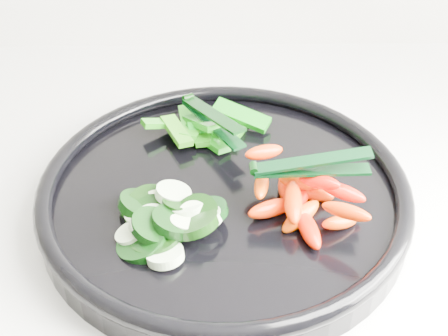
{
  "coord_description": "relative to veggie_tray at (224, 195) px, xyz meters",
  "views": [
    {
      "loc": [
        0.35,
        1.15,
        1.36
      ],
      "look_at": [
        0.36,
        1.63,
        0.99
      ],
      "focal_mm": 50.0,
      "sensor_mm": 36.0,
      "label": 1
    }
  ],
  "objects": [
    {
      "name": "carrot_pile",
      "position": [
        0.08,
        -0.02,
        0.02
      ],
      "size": [
        0.12,
        0.14,
        0.05
      ],
      "color": "#FF3E00",
      "rests_on": "veggie_tray"
    },
    {
      "name": "tong_pepper",
      "position": [
        -0.01,
        0.1,
        0.03
      ],
      "size": [
        0.07,
        0.1,
        0.02
      ],
      "color": "black",
      "rests_on": "pepper_pile"
    },
    {
      "name": "tong_carrot",
      "position": [
        0.08,
        -0.02,
        0.05
      ],
      "size": [
        0.11,
        0.02,
        0.02
      ],
      "color": "black",
      "rests_on": "carrot_pile"
    },
    {
      "name": "veggie_tray",
      "position": [
        0.0,
        0.0,
        0.0
      ],
      "size": [
        0.47,
        0.47,
        0.04
      ],
      "color": "black",
      "rests_on": "counter"
    },
    {
      "name": "cucumber_pile",
      "position": [
        -0.06,
        -0.05,
        0.01
      ],
      "size": [
        0.12,
        0.12,
        0.04
      ],
      "color": "black",
      "rests_on": "veggie_tray"
    },
    {
      "name": "pepper_pile",
      "position": [
        -0.02,
        0.1,
        0.01
      ],
      "size": [
        0.15,
        0.1,
        0.04
      ],
      "color": "#106609",
      "rests_on": "veggie_tray"
    }
  ]
}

